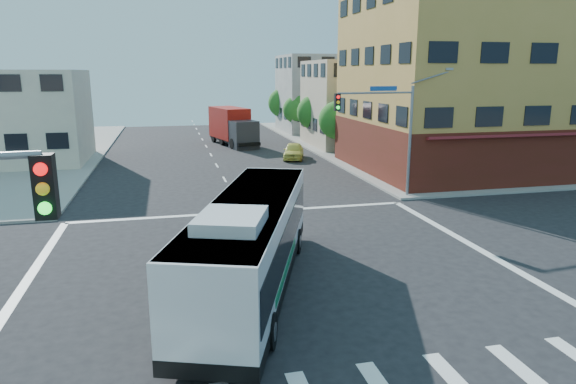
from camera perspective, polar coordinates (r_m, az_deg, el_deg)
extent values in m
plane|color=black|center=(20.55, -1.18, -9.16)|extent=(120.00, 120.00, 0.00)
cube|color=gray|center=(66.69, 22.76, 5.49)|extent=(50.00, 50.00, 0.15)
cube|color=#B78941|center=(44.15, 20.05, 11.35)|extent=(18.00, 15.00, 14.00)
cube|color=#541A13|center=(44.52, 19.55, 4.92)|extent=(18.09, 15.08, 4.00)
cube|color=maroon|center=(38.60, 25.37, 5.65)|extent=(16.00, 1.60, 0.51)
cube|color=tan|center=(56.70, 8.63, 9.68)|extent=(12.00, 10.00, 9.00)
cube|color=#A5A49F|center=(69.86, 4.34, 10.83)|extent=(12.00, 10.00, 10.00)
cube|color=beige|center=(50.47, -28.39, 7.28)|extent=(12.00, 10.00, 8.00)
cylinder|color=gray|center=(33.16, 13.38, 5.36)|extent=(0.18, 0.18, 7.00)
cylinder|color=gray|center=(31.63, 9.75, 10.80)|extent=(5.01, 0.62, 0.12)
cube|color=black|center=(30.54, 5.50, 9.91)|extent=(0.32, 0.30, 1.00)
sphere|color=#FF0C0C|center=(30.36, 5.62, 10.46)|extent=(0.20, 0.20, 0.20)
sphere|color=yellow|center=(30.38, 5.60, 9.89)|extent=(0.20, 0.20, 0.20)
sphere|color=#19FF33|center=(30.40, 5.59, 9.33)|extent=(0.20, 0.20, 0.20)
cube|color=#154692|center=(31.86, 10.58, 11.24)|extent=(1.80, 0.22, 0.28)
cube|color=gray|center=(34.29, 17.44, 12.91)|extent=(0.50, 0.22, 0.14)
cube|color=black|center=(8.68, -25.37, 0.55)|extent=(0.32, 0.30, 1.00)
sphere|color=#FF0C0C|center=(8.46, -25.80, 2.29)|extent=(0.20, 0.20, 0.20)
sphere|color=yellow|center=(8.51, -25.60, 0.31)|extent=(0.20, 0.20, 0.20)
sphere|color=#19FF33|center=(8.58, -25.41, -1.64)|extent=(0.20, 0.20, 0.20)
cylinder|color=#352513|center=(49.65, 5.44, 5.19)|extent=(0.28, 0.28, 1.92)
sphere|color=#1B5B1A|center=(49.38, 5.51, 7.95)|extent=(3.60, 3.60, 3.60)
sphere|color=#1B5B1A|center=(49.15, 6.09, 8.97)|extent=(2.52, 2.52, 2.52)
cylinder|color=#352513|center=(57.22, 2.89, 6.32)|extent=(0.28, 0.28, 1.99)
sphere|color=#1B5B1A|center=(56.98, 2.92, 8.84)|extent=(3.80, 3.80, 3.80)
sphere|color=#1B5B1A|center=(56.74, 3.41, 9.77)|extent=(2.66, 2.66, 2.66)
cylinder|color=#352513|center=(64.91, 0.93, 7.10)|extent=(0.28, 0.28, 1.89)
sphere|color=#1B5B1A|center=(64.70, 0.94, 9.13)|extent=(3.40, 3.40, 3.40)
sphere|color=#1B5B1A|center=(64.46, 1.36, 9.87)|extent=(2.38, 2.38, 2.38)
cylinder|color=#352513|center=(72.65, -0.62, 7.81)|extent=(0.28, 0.28, 2.03)
sphere|color=#1B5B1A|center=(72.45, -0.62, 9.87)|extent=(4.00, 4.00, 4.00)
sphere|color=#1B5B1A|center=(72.19, -0.26, 10.65)|extent=(2.80, 2.80, 2.80)
cube|color=black|center=(19.06, -4.03, -9.13)|extent=(6.80, 12.86, 0.47)
cube|color=silver|center=(18.61, -4.10, -5.45)|extent=(6.78, 12.83, 3.01)
cube|color=black|center=(18.55, -4.11, -4.91)|extent=(6.70, 12.49, 1.32)
cube|color=black|center=(24.54, -1.45, -0.63)|extent=(2.35, 0.89, 1.42)
cube|color=#E5590C|center=(24.34, -1.46, 1.80)|extent=(1.92, 0.73, 0.30)
cube|color=silver|center=(18.21, -4.17, -1.15)|extent=(6.65, 12.57, 0.13)
cube|color=silver|center=(15.15, -6.37, -3.16)|extent=(2.55, 2.82, 0.38)
cube|color=#066536|center=(18.68, -8.49, -7.99)|extent=(1.97, 5.47, 0.30)
cube|color=#066536|center=(18.19, -0.11, -8.43)|extent=(1.97, 5.47, 0.30)
cylinder|color=black|center=(23.04, -5.31, -5.25)|extent=(0.67, 1.14, 1.10)
cylinder|color=#99999E|center=(23.07, -5.67, -5.23)|extent=(0.22, 0.53, 0.55)
cylinder|color=black|center=(22.67, 0.97, -5.50)|extent=(0.67, 1.14, 1.10)
cylinder|color=#99999E|center=(22.66, 1.34, -5.51)|extent=(0.22, 0.53, 0.55)
cylinder|color=black|center=(15.80, -11.42, -14.44)|extent=(0.67, 1.14, 1.10)
cylinder|color=#99999E|center=(15.85, -11.95, -14.39)|extent=(0.22, 0.53, 0.55)
cylinder|color=black|center=(15.27, -2.04, -15.21)|extent=(0.67, 1.14, 1.10)
cylinder|color=#99999E|center=(15.25, -1.47, -15.24)|extent=(0.22, 0.53, 0.55)
cube|color=#2A2A2F|center=(53.90, -4.93, 6.35)|extent=(3.07, 2.99, 2.90)
cube|color=black|center=(52.87, -4.51, 6.71)|extent=(2.29, 0.64, 1.11)
cube|color=#A8160F|center=(57.73, -6.55, 7.65)|extent=(4.08, 6.69, 3.34)
cube|color=black|center=(56.68, -6.03, 5.81)|extent=(4.50, 9.24, 0.33)
cylinder|color=black|center=(53.79, -6.16, 5.35)|extent=(0.57, 1.16, 1.11)
cylinder|color=black|center=(54.66, -3.86, 5.52)|extent=(0.57, 1.16, 1.11)
cylinder|color=black|center=(56.80, -7.33, 5.73)|extent=(0.57, 1.16, 1.11)
cylinder|color=black|center=(57.62, -5.13, 5.89)|extent=(0.57, 1.16, 1.11)
cylinder|color=black|center=(59.41, -8.25, 6.03)|extent=(0.57, 1.16, 1.11)
cylinder|color=black|center=(60.20, -6.13, 6.18)|extent=(0.57, 1.16, 1.11)
imported|color=#E0D558|center=(47.36, 0.63, 4.59)|extent=(2.93, 4.64, 1.47)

